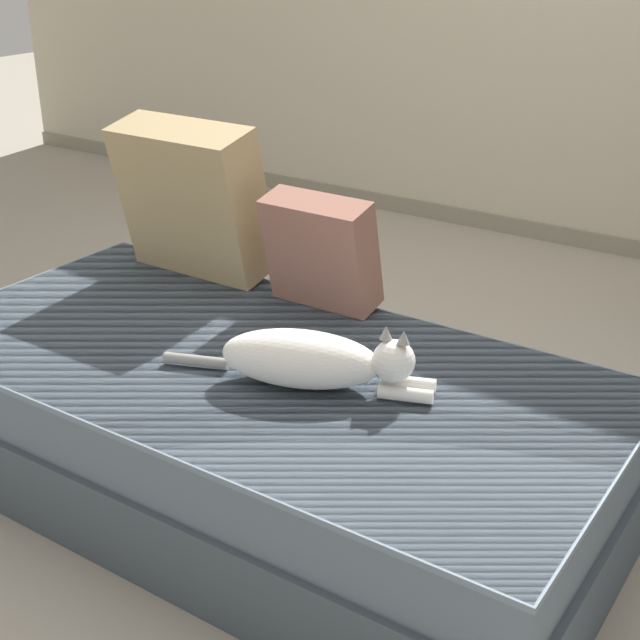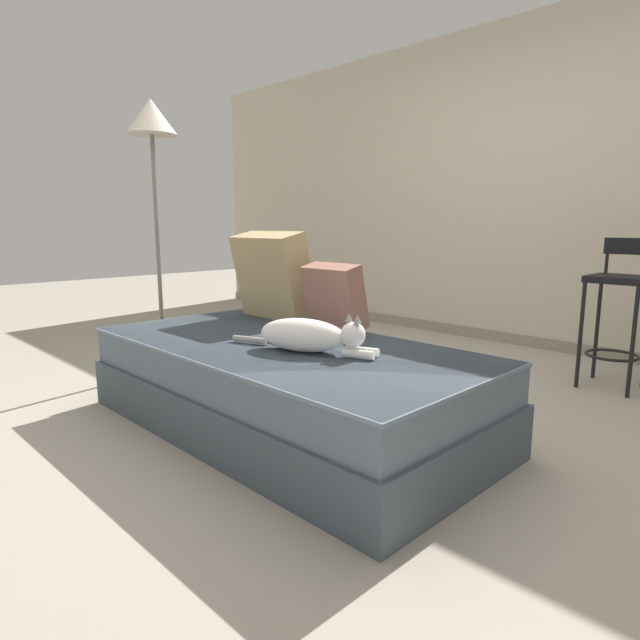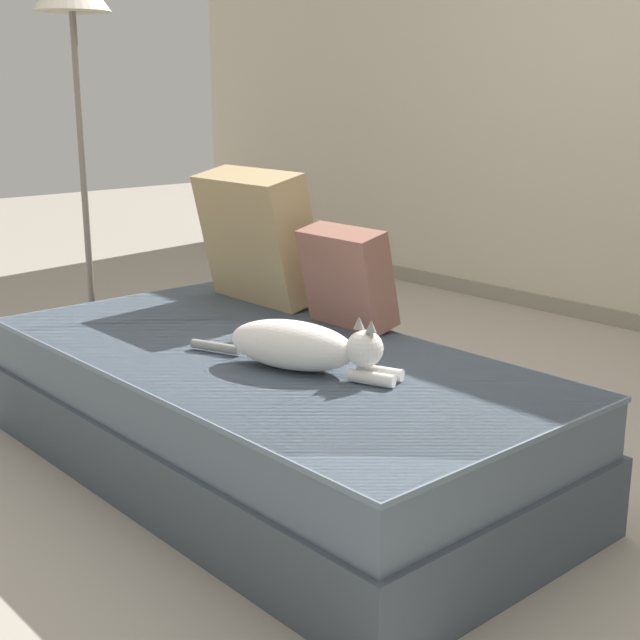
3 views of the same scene
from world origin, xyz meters
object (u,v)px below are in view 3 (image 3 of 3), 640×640
at_px(throw_pillow_middle, 347,277).
at_px(couch, 267,413).
at_px(throw_pillow_corner, 257,237).
at_px(floor_lamp, 73,25).
at_px(cat, 301,346).

bearing_deg(throw_pillow_middle, couch, -82.60).
bearing_deg(couch, throw_pillow_middle, 97.40).
height_order(throw_pillow_corner, throw_pillow_middle, throw_pillow_corner).
distance_m(throw_pillow_corner, throw_pillow_middle, 0.52).
xyz_separation_m(throw_pillow_corner, floor_lamp, (-0.81, -0.31, 0.81)).
height_order(cat, floor_lamp, floor_lamp).
bearing_deg(floor_lamp, throw_pillow_middle, 13.43).
bearing_deg(throw_pillow_middle, throw_pillow_corner, -179.73).
bearing_deg(cat, throw_pillow_corner, 150.49).
height_order(couch, throw_pillow_corner, throw_pillow_corner).
xyz_separation_m(couch, throw_pillow_middle, (-0.05, 0.41, 0.39)).
bearing_deg(cat, couch, 170.60).
height_order(throw_pillow_corner, cat, throw_pillow_corner).
xyz_separation_m(throw_pillow_middle, cat, (0.27, -0.44, -0.11)).
distance_m(throw_pillow_corner, floor_lamp, 1.19).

